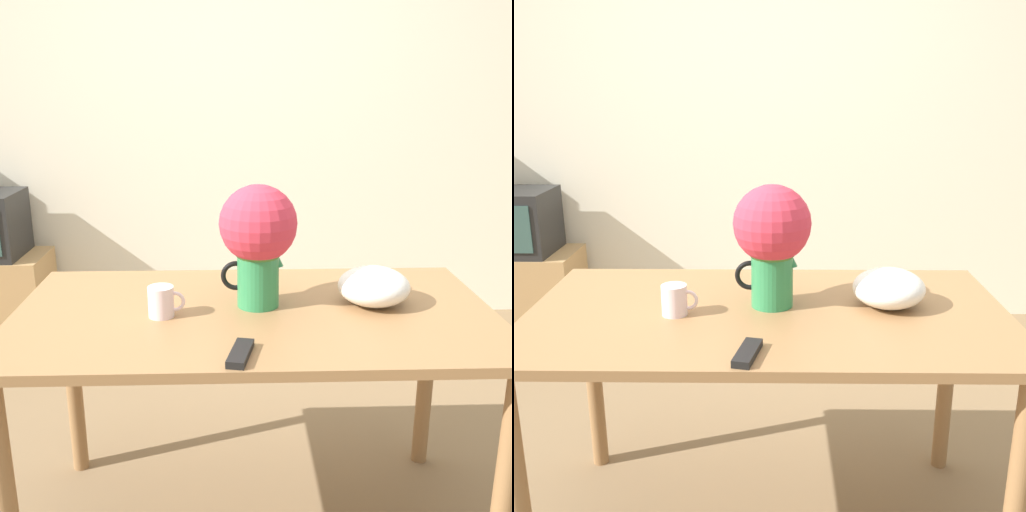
% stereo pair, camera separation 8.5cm
% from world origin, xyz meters
% --- Properties ---
extents(ground_plane, '(12.00, 12.00, 0.00)m').
position_xyz_m(ground_plane, '(0.00, 0.00, 0.00)').
color(ground_plane, '#7F6647').
extents(wall_back, '(8.00, 0.05, 2.60)m').
position_xyz_m(wall_back, '(0.00, 1.92, 1.30)').
color(wall_back, '#EDE5CC').
rests_on(wall_back, ground_plane).
extents(table, '(1.48, 0.82, 0.80)m').
position_xyz_m(table, '(0.08, -0.06, 0.69)').
color(table, olive).
rests_on(table, ground_plane).
extents(flower_vase, '(0.24, 0.24, 0.38)m').
position_xyz_m(flower_vase, '(0.10, -0.02, 1.02)').
color(flower_vase, '#2D844C').
rests_on(flower_vase, table).
extents(coffee_mug, '(0.11, 0.08, 0.09)m').
position_xyz_m(coffee_mug, '(-0.19, -0.11, 0.84)').
color(coffee_mug, silver).
rests_on(coffee_mug, table).
extents(white_bowl, '(0.23, 0.23, 0.12)m').
position_xyz_m(white_bowl, '(0.46, -0.03, 0.86)').
color(white_bowl, white).
rests_on(white_bowl, table).
extents(remote_control, '(0.08, 0.15, 0.02)m').
position_xyz_m(remote_control, '(0.04, -0.39, 0.81)').
color(remote_control, black).
rests_on(remote_control, table).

